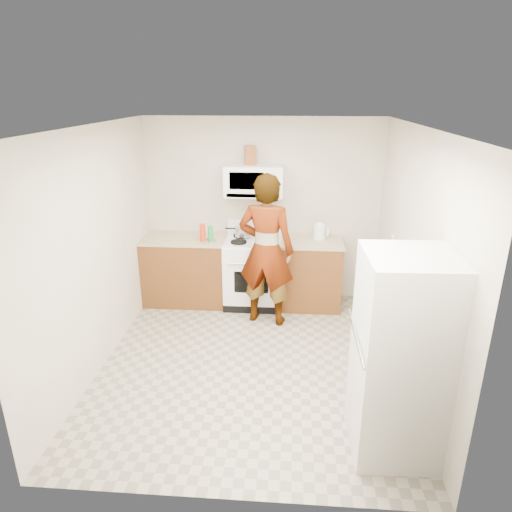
# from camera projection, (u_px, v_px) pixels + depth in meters

# --- Properties ---
(floor) EXTENTS (3.60, 3.60, 0.00)m
(floor) POSITION_uv_depth(u_px,v_px,m) (251.00, 362.00, 5.02)
(floor) COLOR gray
(floor) RESTS_ON ground
(back_wall) EXTENTS (3.20, 0.02, 2.50)m
(back_wall) POSITION_uv_depth(u_px,v_px,m) (262.00, 211.00, 6.26)
(back_wall) COLOR beige
(back_wall) RESTS_ON floor
(right_wall) EXTENTS (0.02, 3.60, 2.50)m
(right_wall) POSITION_uv_depth(u_px,v_px,m) (412.00, 259.00, 4.47)
(right_wall) COLOR beige
(right_wall) RESTS_ON floor
(cabinet_left) EXTENTS (1.12, 0.62, 0.90)m
(cabinet_left) POSITION_uv_depth(u_px,v_px,m) (186.00, 271.00, 6.33)
(cabinet_left) COLOR brown
(cabinet_left) RESTS_ON floor
(counter_left) EXTENTS (1.14, 0.64, 0.03)m
(counter_left) POSITION_uv_depth(u_px,v_px,m) (184.00, 239.00, 6.17)
(counter_left) COLOR tan
(counter_left) RESTS_ON cabinet_left
(cabinet_right) EXTENTS (0.80, 0.62, 0.90)m
(cabinet_right) POSITION_uv_depth(u_px,v_px,m) (310.00, 274.00, 6.21)
(cabinet_right) COLOR brown
(cabinet_right) RESTS_ON floor
(counter_right) EXTENTS (0.82, 0.64, 0.03)m
(counter_right) POSITION_uv_depth(u_px,v_px,m) (312.00, 242.00, 6.05)
(counter_right) COLOR tan
(counter_right) RESTS_ON cabinet_right
(gas_range) EXTENTS (0.76, 0.65, 1.13)m
(gas_range) POSITION_uv_depth(u_px,v_px,m) (253.00, 271.00, 6.24)
(gas_range) COLOR white
(gas_range) RESTS_ON floor
(microwave) EXTENTS (0.76, 0.38, 0.40)m
(microwave) POSITION_uv_depth(u_px,v_px,m) (254.00, 181.00, 5.95)
(microwave) COLOR white
(microwave) RESTS_ON back_wall
(person) EXTENTS (0.78, 0.60, 1.92)m
(person) POSITION_uv_depth(u_px,v_px,m) (266.00, 251.00, 5.59)
(person) COLOR tan
(person) RESTS_ON floor
(fridge) EXTENTS (0.72, 0.72, 1.70)m
(fridge) POSITION_uv_depth(u_px,v_px,m) (402.00, 357.00, 3.56)
(fridge) COLOR silver
(fridge) RESTS_ON floor
(kettle) EXTENTS (0.21, 0.21, 0.19)m
(kettle) POSITION_uv_depth(u_px,v_px,m) (320.00, 232.00, 6.09)
(kettle) COLOR white
(kettle) RESTS_ON counter_right
(jug) EXTENTS (0.17, 0.17, 0.24)m
(jug) POSITION_uv_depth(u_px,v_px,m) (250.00, 155.00, 5.89)
(jug) COLOR brown
(jug) RESTS_ON microwave
(saucepan) EXTENTS (0.29, 0.29, 0.12)m
(saucepan) POSITION_uv_depth(u_px,v_px,m) (243.00, 232.00, 6.15)
(saucepan) COLOR silver
(saucepan) RESTS_ON gas_range
(tray) EXTENTS (0.25, 0.16, 0.05)m
(tray) POSITION_uv_depth(u_px,v_px,m) (269.00, 240.00, 6.00)
(tray) COLOR silver
(tray) RESTS_ON gas_range
(bottle_spray) EXTENTS (0.07, 0.07, 0.24)m
(bottle_spray) POSITION_uv_depth(u_px,v_px,m) (203.00, 233.00, 5.96)
(bottle_spray) COLOR red
(bottle_spray) RESTS_ON counter_left
(bottle_hot_sauce) EXTENTS (0.06, 0.06, 0.15)m
(bottle_hot_sauce) POSITION_uv_depth(u_px,v_px,m) (202.00, 234.00, 6.05)
(bottle_hot_sauce) COLOR orange
(bottle_hot_sauce) RESTS_ON counter_left
(bottle_green_cap) EXTENTS (0.08, 0.08, 0.21)m
(bottle_green_cap) POSITION_uv_depth(u_px,v_px,m) (210.00, 234.00, 5.98)
(bottle_green_cap) COLOR #198C41
(bottle_green_cap) RESTS_ON counter_left
(pot_lid) EXTENTS (0.22, 0.22, 0.01)m
(pot_lid) POSITION_uv_depth(u_px,v_px,m) (209.00, 241.00, 6.02)
(pot_lid) COLOR silver
(pot_lid) RESTS_ON counter_left
(broom) EXTENTS (0.13, 0.28, 1.30)m
(broom) POSITION_uv_depth(u_px,v_px,m) (389.00, 285.00, 5.35)
(broom) COLOR silver
(broom) RESTS_ON floor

